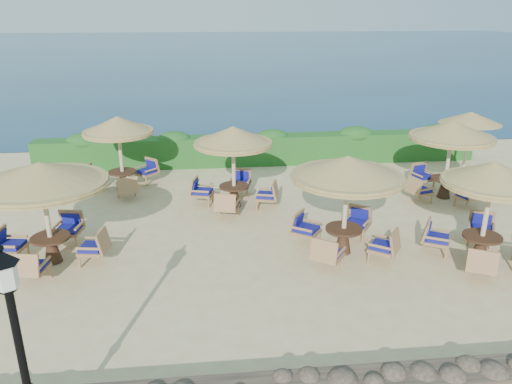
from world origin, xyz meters
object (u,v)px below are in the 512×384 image
at_px(cafe_set_2, 489,198).
at_px(extra_parasol, 471,118).
at_px(cafe_set_0, 43,191).
at_px(cafe_set_3, 119,141).
at_px(cafe_set_4, 233,155).
at_px(cafe_set_1, 347,187).
at_px(cafe_set_5, 450,146).
at_px(lamp_post, 24,368).

bearing_deg(cafe_set_2, extra_parasol, 65.50).
height_order(cafe_set_0, cafe_set_3, same).
relative_size(cafe_set_2, cafe_set_3, 1.04).
bearing_deg(cafe_set_4, cafe_set_0, -145.36).
bearing_deg(cafe_set_1, cafe_set_2, -13.80).
relative_size(cafe_set_4, cafe_set_5, 1.00).
bearing_deg(cafe_set_3, cafe_set_4, -26.87).
xyz_separation_m(extra_parasol, cafe_set_5, (-2.03, -2.58, -0.36)).
distance_m(extra_parasol, cafe_set_3, 13.01).
relative_size(extra_parasol, cafe_set_5, 0.84).
xyz_separation_m(lamp_post, cafe_set_2, (9.40, 4.98, 0.15)).
xyz_separation_m(extra_parasol, cafe_set_0, (-14.02, -5.94, -0.26)).
bearing_deg(extra_parasol, cafe_set_0, -157.05).
distance_m(lamp_post, extra_parasol, 17.41).
bearing_deg(extra_parasol, cafe_set_5, -128.17).
xyz_separation_m(cafe_set_3, cafe_set_4, (3.81, -1.93, -0.07)).
bearing_deg(cafe_set_0, cafe_set_1, -1.99).
bearing_deg(extra_parasol, cafe_set_4, -164.20).
distance_m(cafe_set_3, cafe_set_4, 4.27).
relative_size(lamp_post, extra_parasol, 1.38).
height_order(extra_parasol, cafe_set_0, cafe_set_0).
distance_m(cafe_set_2, cafe_set_5, 4.59).
bearing_deg(cafe_set_1, cafe_set_3, 139.39).
bearing_deg(cafe_set_1, extra_parasol, 43.43).
bearing_deg(cafe_set_2, cafe_set_5, 75.24).
bearing_deg(cafe_set_5, cafe_set_0, -164.36).
xyz_separation_m(lamp_post, cafe_set_5, (10.57, 9.42, 0.26)).
height_order(cafe_set_0, cafe_set_2, same).
relative_size(cafe_set_3, cafe_set_5, 0.93).
height_order(lamp_post, cafe_set_1, lamp_post).
xyz_separation_m(extra_parasol, cafe_set_1, (-6.55, -6.20, -0.33)).
distance_m(extra_parasol, cafe_set_4, 9.56).
xyz_separation_m(extra_parasol, cafe_set_2, (-3.20, -7.02, -0.46)).
height_order(lamp_post, extra_parasol, lamp_post).
distance_m(cafe_set_0, cafe_set_5, 12.45).
distance_m(lamp_post, cafe_set_3, 11.34).
distance_m(extra_parasol, cafe_set_0, 15.22).
height_order(cafe_set_2, cafe_set_5, same).
relative_size(cafe_set_0, cafe_set_3, 1.19).
height_order(cafe_set_4, cafe_set_5, same).
xyz_separation_m(lamp_post, cafe_set_3, (-0.39, 11.33, 0.26)).
bearing_deg(lamp_post, cafe_set_0, 103.15).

